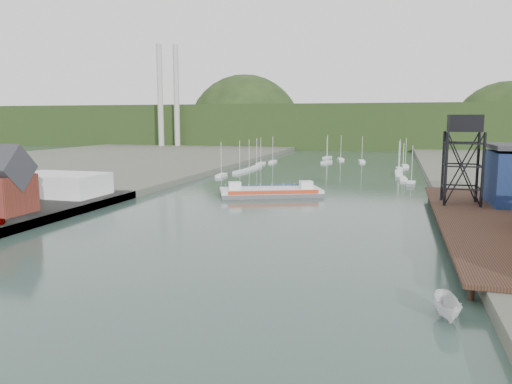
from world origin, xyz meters
The scene contains 9 objects.
ground centered at (0.00, 0.00, 0.00)m, with size 600.00×600.00×0.00m, color #2A413C.
east_pier centered at (37.00, 45.00, 1.90)m, with size 14.00×70.00×2.45m.
white_shed centered at (-44.00, 50.00, 3.85)m, with size 18.00×12.00×4.50m, color silver.
lift_tower centered at (35.00, 58.00, 15.65)m, with size 6.50×6.50×16.00m.
marina_sailboats centered at (0.08, 138.46, 0.35)m, with size 57.71×92.65×0.90m.
smokestacks centered at (-106.00, 232.50, 30.00)m, with size 11.20×8.20×60.00m.
distant_hills centered at (-3.98, 301.35, 10.38)m, with size 500.00×120.00×80.00m.
chain_ferry centered at (-3.83, 71.05, 0.94)m, with size 24.59×17.19×3.29m.
motorboat centered at (28.35, 6.40, 1.05)m, with size 2.05×5.46×2.11m, color silver.
Camera 1 is at (23.50, -38.20, 17.41)m, focal length 35.00 mm.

